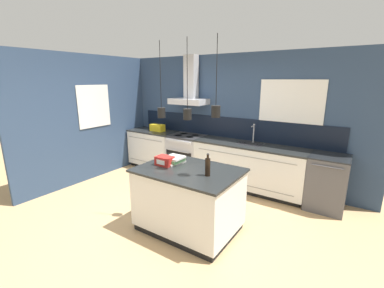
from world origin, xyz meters
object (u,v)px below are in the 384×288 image
oven_range (187,155)px  dishwasher (327,182)px  book_stack (174,160)px  red_supply_box (165,161)px  yellow_toolbox (157,128)px  bottle_on_island (208,167)px

oven_range → dishwasher: size_ratio=1.00×
book_stack → red_supply_box: bearing=-114.7°
oven_range → yellow_toolbox: bearing=179.7°
oven_range → dishwasher: same height
oven_range → dishwasher: (2.81, 0.00, -0.00)m
oven_range → book_stack: (0.94, -1.68, 0.50)m
oven_range → bottle_on_island: size_ratio=3.10×
red_supply_box → yellow_toolbox: (-1.72, 1.82, 0.02)m
oven_range → red_supply_box: size_ratio=3.81×
oven_range → dishwasher: bearing=0.1°
yellow_toolbox → dishwasher: bearing=-0.0°
dishwasher → book_stack: bearing=-138.0°
dishwasher → book_stack: book_stack is taller
red_supply_box → yellow_toolbox: size_ratio=0.70×
book_stack → bottle_on_island: bearing=-13.8°
dishwasher → yellow_toolbox: (-3.66, 0.00, 0.54)m
oven_range → bottle_on_island: 2.51m
oven_range → yellow_toolbox: (-0.84, 0.00, 0.54)m
oven_range → book_stack: size_ratio=2.72×
dishwasher → red_supply_box: size_ratio=3.81×
red_supply_box → yellow_toolbox: bearing=133.4°
oven_range → red_supply_box: 2.08m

